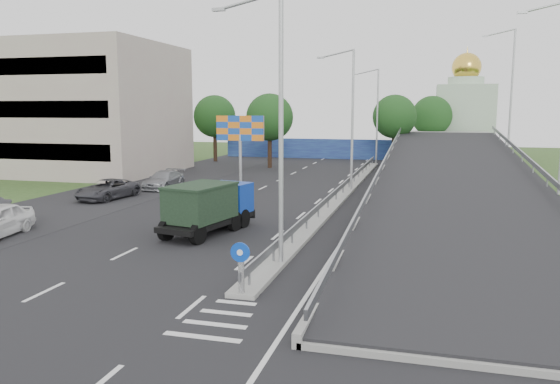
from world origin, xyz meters
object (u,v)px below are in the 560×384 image
(lamp_post_near, at_px, (276,115))
(parked_car_c, at_px, (107,189))
(dump_truck, at_px, (209,205))
(billboard, at_px, (240,132))
(sign_bollard, at_px, (241,268))
(lamp_post_mid, at_px, (350,112))
(lamp_post_far, at_px, (376,111))
(church, at_px, (464,115))
(parked_car_d, at_px, (164,180))

(lamp_post_near, bearing_deg, parked_car_c, 141.03)
(lamp_post_near, xyz_separation_m, dump_truck, (-4.70, 4.67, -4.43))
(billboard, relative_size, parked_car_c, 1.14)
(sign_bollard, distance_m, billboard, 27.53)
(lamp_post_mid, height_order, dump_truck, lamp_post_mid)
(lamp_post_far, bearing_deg, sign_bollard, -90.14)
(lamp_post_mid, bearing_deg, dump_truck, -107.04)
(lamp_post_mid, xyz_separation_m, church, (9.89, 34.00, -0.50))
(church, height_order, billboard, church)
(lamp_post_near, xyz_separation_m, church, (9.89, 54.00, -0.50))
(lamp_post_near, relative_size, parked_car_c, 2.09)
(dump_truck, relative_size, parked_car_d, 1.28)
(lamp_post_mid, bearing_deg, lamp_post_far, 90.00)
(lamp_post_far, relative_size, parked_car_d, 2.17)
(lamp_post_near, height_order, dump_truck, lamp_post_near)
(lamp_post_mid, xyz_separation_m, billboard, (-9.11, 2.00, -1.62))
(lamp_post_far, height_order, parked_car_d, lamp_post_far)
(lamp_post_far, relative_size, billboard, 1.83)
(lamp_post_mid, distance_m, billboard, 9.47)
(church, bearing_deg, parked_car_c, -121.08)
(sign_bollard, distance_m, church, 58.84)
(lamp_post_near, distance_m, billboard, 23.87)
(sign_bollard, xyz_separation_m, parked_car_c, (-15.12, 16.14, -0.36))
(parked_car_c, bearing_deg, billboard, 64.27)
(sign_bollard, height_order, church, church)
(dump_truck, xyz_separation_m, parked_car_c, (-10.53, 7.65, -0.71))
(church, relative_size, dump_truck, 2.31)
(parked_car_d, bearing_deg, lamp_post_near, -53.40)
(church, xyz_separation_m, billboard, (-19.00, -32.00, -1.12))
(lamp_post_near, height_order, church, church)
(lamp_post_far, distance_m, billboard, 20.24)
(billboard, xyz_separation_m, parked_car_d, (-4.76, -4.15, -3.51))
(parked_car_d, bearing_deg, church, 55.44)
(lamp_post_near, bearing_deg, billboard, 112.49)
(dump_truck, relative_size, parked_car_c, 1.24)
(lamp_post_near, bearing_deg, lamp_post_far, 90.00)
(parked_car_d, bearing_deg, billboard, 39.86)
(sign_bollard, height_order, billboard, billboard)
(sign_bollard, height_order, lamp_post_far, lamp_post_far)
(lamp_post_far, distance_m, church, 17.15)
(dump_truck, bearing_deg, billboard, 116.26)
(lamp_post_mid, xyz_separation_m, lamp_post_far, (0.00, 20.00, 0.00))
(lamp_post_near, xyz_separation_m, lamp_post_mid, (0.00, 20.00, 0.00))
(lamp_post_near, distance_m, parked_car_d, 23.18)
(lamp_post_near, xyz_separation_m, billboard, (-9.11, 22.00, -1.62))
(lamp_post_mid, relative_size, dump_truck, 1.69)
(sign_bollard, height_order, parked_car_d, sign_bollard)
(dump_truck, height_order, parked_car_c, dump_truck)
(lamp_post_far, height_order, parked_car_c, lamp_post_far)
(lamp_post_far, distance_m, dump_truck, 35.92)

